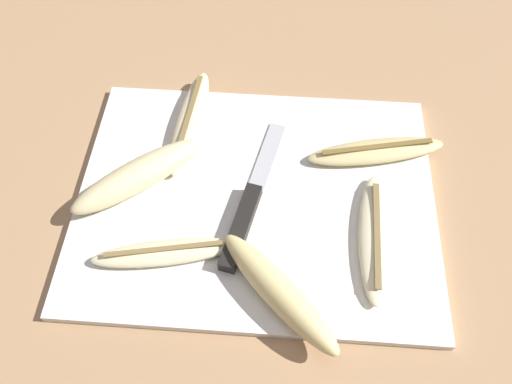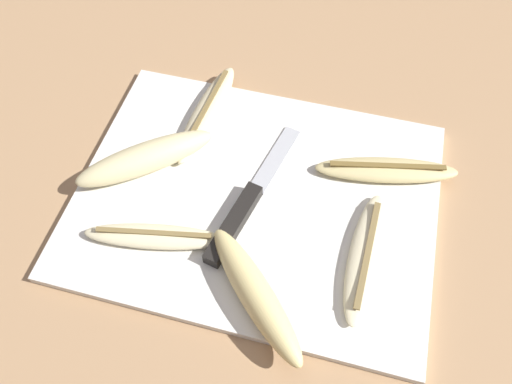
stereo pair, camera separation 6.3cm
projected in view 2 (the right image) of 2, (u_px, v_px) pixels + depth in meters
ground_plane at (256, 201)px, 0.65m from camera, size 4.00×4.00×0.00m
cutting_board at (256, 199)px, 0.64m from camera, size 0.46×0.35×0.01m
knife at (241, 213)px, 0.62m from camera, size 0.07×0.23×0.02m
banana_bright_far at (366, 256)px, 0.58m from camera, size 0.05×0.18×0.02m
banana_cream_curved at (207, 113)px, 0.70m from camera, size 0.05×0.19×0.02m
banana_spotted_left at (386, 170)px, 0.65m from camera, size 0.19×0.08×0.02m
banana_pale_long at (155, 236)px, 0.60m from camera, size 0.18×0.07×0.02m
banana_golden_short at (256, 294)px, 0.55m from camera, size 0.16×0.16×0.04m
banana_soft_right at (146, 158)px, 0.65m from camera, size 0.17×0.15×0.04m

